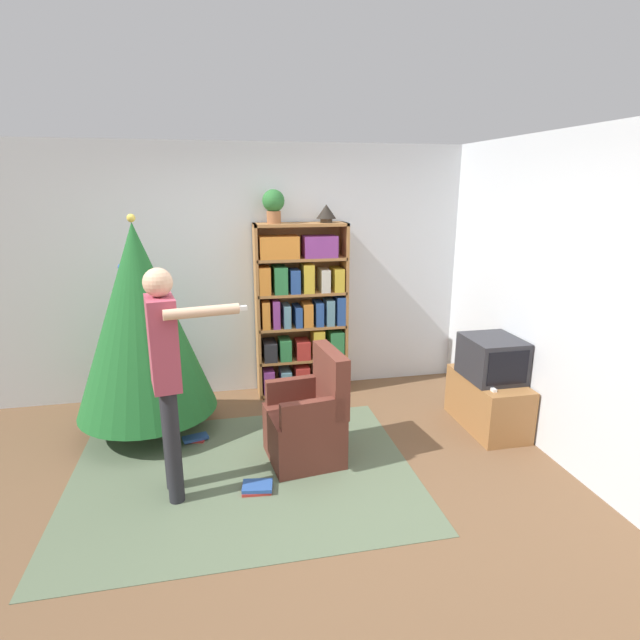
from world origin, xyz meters
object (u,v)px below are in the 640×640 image
Objects in this scene: standing_person at (166,366)px; table_lamp at (326,212)px; armchair at (309,422)px; television at (492,358)px; bookshelf at (301,312)px; potted_plant at (273,204)px; christmas_tree at (141,320)px.

table_lamp reaches higher than standing_person.
armchair is at bearing 95.43° from standing_person.
television is 1.77m from armchair.
bookshelf is 1.97× the size of armchair.
potted_plant is at bearing 180.00° from table_lamp.
armchair is 2.15m from table_lamp.
table_lamp reaches higher than television.
bookshelf is 1.94m from television.
armchair is (-0.18, -1.36, -0.58)m from bookshelf.
television is 2.53m from potted_plant.
armchair is at bearing -86.38° from potted_plant.
table_lamp reaches higher than bookshelf.
christmas_tree is 2.13× the size of armchair.
bookshelf is 1.09× the size of standing_person.
bookshelf is 3.46× the size of television.
potted_plant is 1.64× the size of table_lamp.
table_lamp reaches higher than christmas_tree.
potted_plant is at bearing 177.75° from bookshelf.
christmas_tree is at bearing -126.66° from armchair.
armchair is at bearing -173.11° from television.
table_lamp is (1.48, 1.67, 0.92)m from standing_person.
potted_plant reaches higher than armchair.
standing_person is (-1.22, -1.66, 0.09)m from bookshelf.
bookshelf is at bearing 21.70° from christmas_tree.
television is at bearing 89.95° from standing_person.
bookshelf is at bearing 143.25° from television.
standing_person is 8.35× the size of table_lamp.
potted_plant reaches higher than christmas_tree.
table_lamp is at bearing 137.71° from television.
bookshelf is 5.52× the size of potted_plant.
christmas_tree reaches higher than bookshelf.
potted_plant reaches higher than standing_person.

